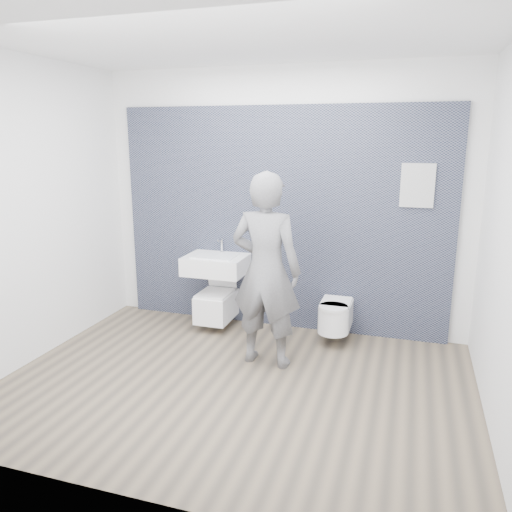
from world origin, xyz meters
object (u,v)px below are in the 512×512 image
(toilet_square, at_px, (216,304))
(visitor, at_px, (266,271))
(toilet_rounded, at_px, (335,316))
(washbasin, at_px, (216,264))

(toilet_square, distance_m, visitor, 1.22)
(toilet_square, distance_m, toilet_rounded, 1.32)
(toilet_square, bearing_deg, washbasin, 90.00)
(visitor, bearing_deg, toilet_rounded, -125.11)
(toilet_square, height_order, toilet_rounded, toilet_square)
(washbasin, distance_m, toilet_rounded, 1.39)
(washbasin, bearing_deg, visitor, -42.07)
(washbasin, bearing_deg, toilet_square, -90.00)
(washbasin, relative_size, visitor, 0.36)
(toilet_rounded, height_order, visitor, visitor)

